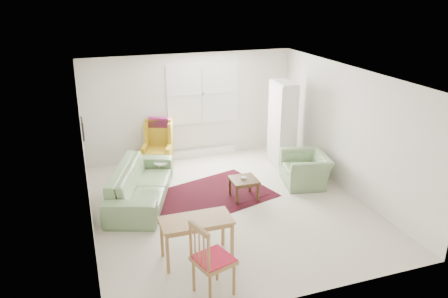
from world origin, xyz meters
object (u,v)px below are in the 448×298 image
object	(u,v)px
cabinet	(283,124)
desk	(197,239)
desk_chair	(213,258)
coffee_table	(244,188)
wingback_chair	(157,144)
armchair	(306,166)
stool	(161,171)
sofa	(141,177)

from	to	relation	value
cabinet	desk	distance (m)	4.26
desk_chair	coffee_table	bearing A→B (deg)	-47.01
wingback_chair	coffee_table	bearing A→B (deg)	-37.42
cabinet	desk	xyz separation A→B (m)	(-2.90, -3.05, -0.63)
armchair	stool	xyz separation A→B (m)	(-2.82, 1.18, -0.18)
wingback_chair	desk	bearing A→B (deg)	-70.42
sofa	desk	bearing A→B (deg)	-147.80
sofa	armchair	xyz separation A→B (m)	(3.37, -0.35, -0.09)
sofa	armchair	size ratio (longest dim) A/B	2.38
sofa	wingback_chair	xyz separation A→B (m)	(0.62, 1.57, 0.07)
stool	desk_chair	bearing A→B (deg)	-90.86
armchair	cabinet	world-z (taller)	cabinet
wingback_chair	stool	bearing A→B (deg)	-73.81
wingback_chair	desk_chair	world-z (taller)	desk_chair
wingback_chair	coffee_table	xyz separation A→B (m)	(1.29, -2.13, -0.34)
armchair	coffee_table	bearing A→B (deg)	-69.83
sofa	coffee_table	world-z (taller)	sofa
sofa	cabinet	distance (m)	3.53
armchair	desk_chair	size ratio (longest dim) A/B	0.91
armchair	coffee_table	size ratio (longest dim) A/B	1.98
coffee_table	desk_chair	world-z (taller)	desk_chair
coffee_table	stool	distance (m)	1.94
wingback_chair	armchair	bearing A→B (deg)	-13.39
coffee_table	desk	xyz separation A→B (m)	(-1.41, -1.66, 0.13)
sofa	desk_chair	distance (m)	3.11
desk_chair	armchair	bearing A→B (deg)	-64.25
stool	cabinet	bearing A→B (deg)	0.10
sofa	desk	xyz separation A→B (m)	(0.49, -2.22, -0.14)
coffee_table	sofa	bearing A→B (deg)	163.50
coffee_table	cabinet	size ratio (longest dim) A/B	0.26
cabinet	desk_chair	size ratio (longest dim) A/B	1.76
sofa	armchair	distance (m)	3.39
sofa	cabinet	xyz separation A→B (m)	(3.39, 0.83, 0.49)
wingback_chair	stool	xyz separation A→B (m)	(-0.07, -0.74, -0.34)
sofa	desk_chair	bearing A→B (deg)	-151.16
stool	desk	distance (m)	3.05
cabinet	desk_chair	xyz separation A→B (m)	(-2.90, -3.90, -0.42)
desk	desk_chair	size ratio (longest dim) A/B	0.97
cabinet	desk_chair	distance (m)	4.88
wingback_chair	desk_chair	xyz separation A→B (m)	(-0.13, -4.64, 0.00)
armchair	desk_chair	xyz separation A→B (m)	(-2.88, -2.72, 0.16)
cabinet	desk	size ratio (longest dim) A/B	1.81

